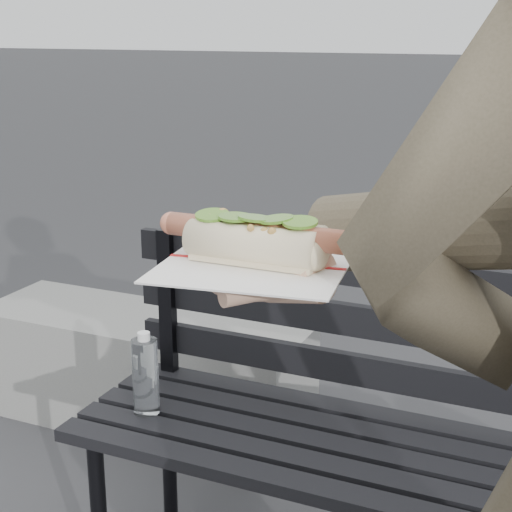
# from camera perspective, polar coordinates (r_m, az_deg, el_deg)

# --- Properties ---
(park_bench) EXTENTS (1.50, 0.44, 0.88)m
(park_bench) POSITION_cam_1_polar(r_m,az_deg,el_deg) (1.86, 9.78, -11.76)
(park_bench) COLOR black
(park_bench) RESTS_ON ground
(concrete_block) EXTENTS (1.20, 0.40, 0.40)m
(concrete_block) POSITION_cam_1_polar(r_m,az_deg,el_deg) (2.89, -8.15, -8.17)
(concrete_block) COLOR slate
(concrete_block) RESTS_ON ground
(held_hotdog) EXTENTS (0.64, 0.30, 0.20)m
(held_hotdog) POSITION_cam_1_polar(r_m,az_deg,el_deg) (0.80, 14.76, 1.62)
(held_hotdog) COLOR #433C2D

